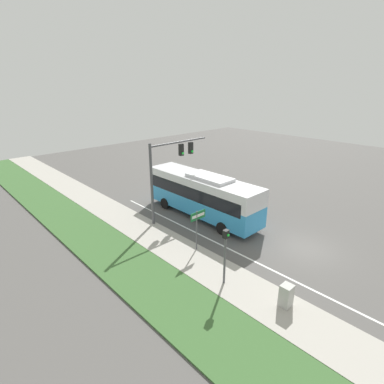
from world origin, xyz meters
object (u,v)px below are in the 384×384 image
Objects in this scene: signal_gantry at (169,165)px; street_sign at (197,223)px; pedestrian_signal at (225,249)px; bus at (202,193)px; utility_cabinet at (286,296)px.

signal_gantry reaches higher than street_sign.
signal_gantry reaches higher than pedestrian_signal.
signal_gantry reaches higher than bus.
utility_cabinet is (-4.61, -10.19, -1.28)m from bus.
bus is 3.56m from signal_gantry.
bus is 3.21× the size of pedestrian_signal.
bus is 3.76× the size of street_sign.
bus reaches higher than street_sign.
pedestrian_signal reaches higher than utility_cabinet.
pedestrian_signal is 1.17× the size of street_sign.
pedestrian_signal is at bearing -111.85° from street_sign.
signal_gantry is at bearing 68.96° from pedestrian_signal.
pedestrian_signal is (-5.41, -7.02, 0.23)m from bus.
utility_cabinet is at bearing -114.34° from bus.
pedestrian_signal reaches higher than street_sign.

